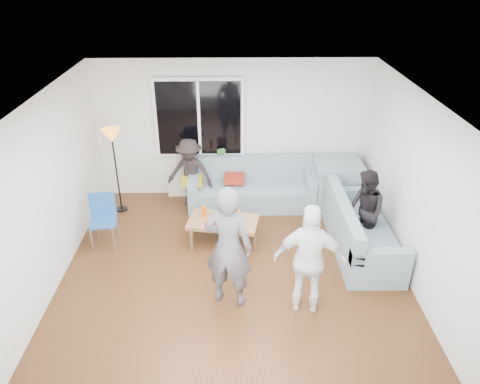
{
  "coord_description": "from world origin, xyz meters",
  "views": [
    {
      "loc": [
        0.0,
        -5.14,
        4.21
      ],
      "look_at": [
        0.1,
        0.6,
        1.15
      ],
      "focal_mm": 33.91,
      "sensor_mm": 36.0,
      "label": 1
    }
  ],
  "objects_px": {
    "sofa_back_section": "(252,184)",
    "spectator_right": "(365,212)",
    "floor_lamp": "(117,172)",
    "spectator_back": "(190,173)",
    "player_right": "(310,260)",
    "sofa_right_section": "(363,227)",
    "side_chair": "(103,222)",
    "coffee_table": "(223,231)",
    "player_left": "(228,247)"
  },
  "relations": [
    {
      "from": "sofa_back_section",
      "to": "spectator_right",
      "type": "height_order",
      "value": "spectator_right"
    },
    {
      "from": "floor_lamp",
      "to": "spectator_right",
      "type": "bearing_deg",
      "value": -17.46
    },
    {
      "from": "spectator_right",
      "to": "spectator_back",
      "type": "distance_m",
      "value": 3.17
    },
    {
      "from": "spectator_back",
      "to": "player_right",
      "type": "bearing_deg",
      "value": -45.42
    },
    {
      "from": "player_right",
      "to": "spectator_back",
      "type": "distance_m",
      "value": 3.33
    },
    {
      "from": "sofa_right_section",
      "to": "sofa_back_section",
      "type": "bearing_deg",
      "value": 48.3
    },
    {
      "from": "sofa_right_section",
      "to": "spectator_back",
      "type": "relative_size",
      "value": 1.54
    },
    {
      "from": "floor_lamp",
      "to": "player_right",
      "type": "bearing_deg",
      "value": -41.14
    },
    {
      "from": "sofa_back_section",
      "to": "side_chair",
      "type": "distance_m",
      "value": 2.72
    },
    {
      "from": "player_right",
      "to": "spectator_right",
      "type": "xyz_separation_m",
      "value": [
        1.06,
        1.35,
        -0.11
      ]
    },
    {
      "from": "side_chair",
      "to": "coffee_table",
      "type": "bearing_deg",
      "value": -7.0
    },
    {
      "from": "spectator_right",
      "to": "spectator_back",
      "type": "bearing_deg",
      "value": -129.42
    },
    {
      "from": "coffee_table",
      "to": "player_right",
      "type": "bearing_deg",
      "value": -54.59
    },
    {
      "from": "sofa_right_section",
      "to": "player_left",
      "type": "relative_size",
      "value": 1.15
    },
    {
      "from": "side_chair",
      "to": "spectator_right",
      "type": "xyz_separation_m",
      "value": [
        4.07,
        -0.16,
        0.24
      ]
    },
    {
      "from": "coffee_table",
      "to": "player_right",
      "type": "relative_size",
      "value": 0.71
    },
    {
      "from": "floor_lamp",
      "to": "player_left",
      "type": "xyz_separation_m",
      "value": [
        1.98,
        -2.47,
        0.09
      ]
    },
    {
      "from": "player_left",
      "to": "spectator_back",
      "type": "bearing_deg",
      "value": -58.78
    },
    {
      "from": "side_chair",
      "to": "sofa_back_section",
      "type": "bearing_deg",
      "value": 19.21
    },
    {
      "from": "player_left",
      "to": "floor_lamp",
      "type": "bearing_deg",
      "value": -35.01
    },
    {
      "from": "spectator_back",
      "to": "floor_lamp",
      "type": "bearing_deg",
      "value": -157.88
    },
    {
      "from": "sofa_right_section",
      "to": "coffee_table",
      "type": "bearing_deg",
      "value": 83.0
    },
    {
      "from": "spectator_right",
      "to": "player_right",
      "type": "bearing_deg",
      "value": -49.71
    },
    {
      "from": "sofa_back_section",
      "to": "player_right",
      "type": "height_order",
      "value": "player_right"
    },
    {
      "from": "player_left",
      "to": "player_right",
      "type": "relative_size",
      "value": 1.12
    },
    {
      "from": "coffee_table",
      "to": "spectator_right",
      "type": "bearing_deg",
      "value": -6.01
    },
    {
      "from": "coffee_table",
      "to": "player_right",
      "type": "height_order",
      "value": "player_right"
    },
    {
      "from": "side_chair",
      "to": "spectator_back",
      "type": "bearing_deg",
      "value": 37.09
    },
    {
      "from": "sofa_right_section",
      "to": "spectator_back",
      "type": "distance_m",
      "value": 3.2
    },
    {
      "from": "player_right",
      "to": "spectator_back",
      "type": "bearing_deg",
      "value": -49.45
    },
    {
      "from": "spectator_right",
      "to": "sofa_back_section",
      "type": "bearing_deg",
      "value": -142.49
    },
    {
      "from": "side_chair",
      "to": "player_right",
      "type": "xyz_separation_m",
      "value": [
        3.01,
        -1.51,
        0.35
      ]
    },
    {
      "from": "side_chair",
      "to": "player_left",
      "type": "bearing_deg",
      "value": -43.36
    },
    {
      "from": "coffee_table",
      "to": "floor_lamp",
      "type": "bearing_deg",
      "value": 150.9
    },
    {
      "from": "coffee_table",
      "to": "player_left",
      "type": "bearing_deg",
      "value": -86.06
    },
    {
      "from": "floor_lamp",
      "to": "player_right",
      "type": "xyz_separation_m",
      "value": [
        3.01,
        -2.63,
        -0.0
      ]
    },
    {
      "from": "sofa_back_section",
      "to": "floor_lamp",
      "type": "bearing_deg",
      "value": -175.86
    },
    {
      "from": "sofa_back_section",
      "to": "sofa_right_section",
      "type": "bearing_deg",
      "value": -41.7
    },
    {
      "from": "sofa_right_section",
      "to": "spectator_back",
      "type": "height_order",
      "value": "spectator_back"
    },
    {
      "from": "sofa_right_section",
      "to": "side_chair",
      "type": "height_order",
      "value": "side_chair"
    },
    {
      "from": "player_left",
      "to": "player_right",
      "type": "bearing_deg",
      "value": -172.66
    },
    {
      "from": "side_chair",
      "to": "player_right",
      "type": "relative_size",
      "value": 0.55
    },
    {
      "from": "sofa_right_section",
      "to": "spectator_right",
      "type": "distance_m",
      "value": 0.25
    },
    {
      "from": "sofa_right_section",
      "to": "player_right",
      "type": "distance_m",
      "value": 1.72
    },
    {
      "from": "floor_lamp",
      "to": "spectator_right",
      "type": "xyz_separation_m",
      "value": [
        4.07,
        -1.28,
        -0.11
      ]
    },
    {
      "from": "sofa_right_section",
      "to": "spectator_right",
      "type": "bearing_deg",
      "value": 0.0
    },
    {
      "from": "spectator_right",
      "to": "side_chair",
      "type": "bearing_deg",
      "value": -103.73
    },
    {
      "from": "player_right",
      "to": "spectator_back",
      "type": "relative_size",
      "value": 1.2
    },
    {
      "from": "sofa_right_section",
      "to": "player_right",
      "type": "bearing_deg",
      "value": 141.01
    },
    {
      "from": "spectator_back",
      "to": "side_chair",
      "type": "bearing_deg",
      "value": -120.71
    }
  ]
}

